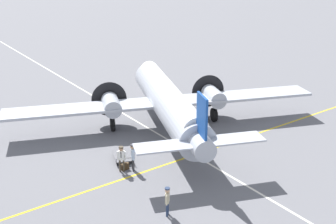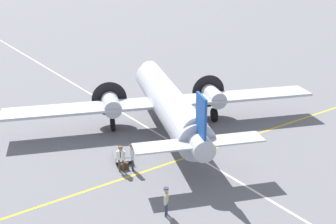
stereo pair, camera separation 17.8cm
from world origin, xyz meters
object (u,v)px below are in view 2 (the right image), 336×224
airliner_main (167,100)px  baggage_cart (122,156)px  suitcase_near_door (125,166)px  ramp_agent (132,154)px  crew_foreground (166,198)px  passenger_boarding (121,156)px

airliner_main → baggage_cart: bearing=136.6°
suitcase_near_door → ramp_agent: bearing=-42.2°
crew_foreground → baggage_cart: size_ratio=0.74×
suitcase_near_door → baggage_cart: size_ratio=0.23×
passenger_boarding → ramp_agent: size_ratio=0.96×
ramp_agent → suitcase_near_door: 1.03m
passenger_boarding → ramp_agent: 0.71m
airliner_main → ramp_agent: 7.01m
airliner_main → passenger_boarding: (-6.17, -3.84, -1.35)m
passenger_boarding → ramp_agent: bearing=-161.2°
airliner_main → passenger_boarding: 7.39m
baggage_cart → suitcase_near_door: bearing=176.8°
ramp_agent → suitcase_near_door: (-0.38, 0.35, -0.90)m
suitcase_near_door → baggage_cart: 1.42m
airliner_main → crew_foreground: size_ratio=14.21×
suitcase_near_door → baggage_cart: baggage_cart is taller
crew_foreground → passenger_boarding: 5.47m
airliner_main → ramp_agent: (-5.52, -4.12, -1.30)m
passenger_boarding → ramp_agent: (0.65, -0.28, 0.04)m
baggage_cart → airliner_main: bearing=-44.3°
suitcase_near_door → baggage_cart: (0.58, 1.29, 0.05)m
passenger_boarding → suitcase_near_door: size_ratio=3.42×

